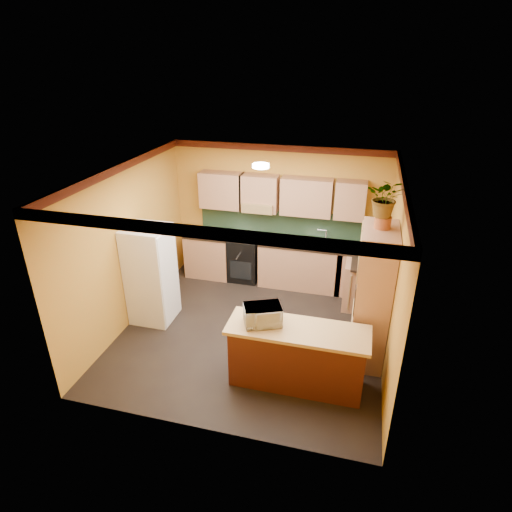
{
  "coord_description": "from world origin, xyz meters",
  "views": [
    {
      "loc": [
        1.55,
        -5.67,
        4.24
      ],
      "look_at": [
        -0.04,
        0.45,
        1.2
      ],
      "focal_mm": 30.0,
      "sensor_mm": 36.0,
      "label": 1
    }
  ],
  "objects": [
    {
      "name": "room_shell",
      "position": [
        0.02,
        0.28,
        2.09
      ],
      "size": [
        4.24,
        4.24,
        2.72
      ],
      "color": "black",
      "rests_on": "ground"
    },
    {
      "name": "base_cabinets_back",
      "position": [
        0.0,
        1.8,
        0.44
      ],
      "size": [
        3.65,
        0.6,
        0.88
      ],
      "primitive_type": "cube",
      "color": "#A57857",
      "rests_on": "ground"
    },
    {
      "name": "countertop_back",
      "position": [
        0.0,
        1.8,
        0.9
      ],
      "size": [
        3.65,
        0.62,
        0.04
      ],
      "primitive_type": "cube",
      "color": "black",
      "rests_on": "base_cabinets_back"
    },
    {
      "name": "stove",
      "position": [
        -0.62,
        1.8,
        0.46
      ],
      "size": [
        0.58,
        0.58,
        0.91
      ],
      "primitive_type": "cube",
      "color": "black",
      "rests_on": "ground"
    },
    {
      "name": "kettle",
      "position": [
        -0.52,
        1.75,
        1.0
      ],
      "size": [
        0.18,
        0.18,
        0.18
      ],
      "primitive_type": null,
      "rotation": [
        0.0,
        0.0,
        -0.08
      ],
      "color": "red",
      "rests_on": "stove"
    },
    {
      "name": "sink",
      "position": [
        0.78,
        1.8,
        0.94
      ],
      "size": [
        0.48,
        0.4,
        0.03
      ],
      "primitive_type": "cube",
      "color": "silver",
      "rests_on": "countertop_back"
    },
    {
      "name": "base_cabinets_right",
      "position": [
        1.8,
        1.28,
        0.44
      ],
      "size": [
        0.6,
        0.8,
        0.88
      ],
      "primitive_type": "cube",
      "color": "#A57857",
      "rests_on": "ground"
    },
    {
      "name": "countertop_right",
      "position": [
        1.8,
        1.28,
        0.9
      ],
      "size": [
        0.62,
        0.8,
        0.04
      ],
      "primitive_type": "cube",
      "color": "black",
      "rests_on": "base_cabinets_right"
    },
    {
      "name": "fridge",
      "position": [
        -1.75,
        0.02,
        0.85
      ],
      "size": [
        0.68,
        0.66,
        1.7
      ],
      "primitive_type": "cube",
      "color": "white",
      "rests_on": "ground"
    },
    {
      "name": "pantry",
      "position": [
        1.85,
        -0.15,
        1.05
      ],
      "size": [
        0.48,
        0.9,
        2.1
      ],
      "primitive_type": "cube",
      "color": "#A57857",
      "rests_on": "ground"
    },
    {
      "name": "fern_pot",
      "position": [
        1.85,
        -0.1,
        2.18
      ],
      "size": [
        0.22,
        0.22,
        0.16
      ],
      "primitive_type": "cylinder",
      "color": "brown",
      "rests_on": "pantry"
    },
    {
      "name": "fern",
      "position": [
        1.85,
        -0.1,
        2.52
      ],
      "size": [
        0.53,
        0.48,
        0.52
      ],
      "primitive_type": "imported",
      "rotation": [
        0.0,
        0.0,
        -0.17
      ],
      "color": "#A57857",
      "rests_on": "fern_pot"
    },
    {
      "name": "breakfast_bar",
      "position": [
        0.92,
        -1.01,
        0.44
      ],
      "size": [
        1.8,
        0.55,
        0.88
      ],
      "primitive_type": "cube",
      "color": "#481811",
      "rests_on": "ground"
    },
    {
      "name": "bar_top",
      "position": [
        0.92,
        -1.01,
        0.91
      ],
      "size": [
        1.9,
        0.65,
        0.05
      ],
      "primitive_type": "cube",
      "color": "tan",
      "rests_on": "breakfast_bar"
    },
    {
      "name": "microwave",
      "position": [
        0.43,
        -1.01,
        1.07
      ],
      "size": [
        0.58,
        0.5,
        0.27
      ],
      "primitive_type": "imported",
      "rotation": [
        0.0,
        0.0,
        0.41
      ],
      "color": "white",
      "rests_on": "bar_top"
    }
  ]
}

